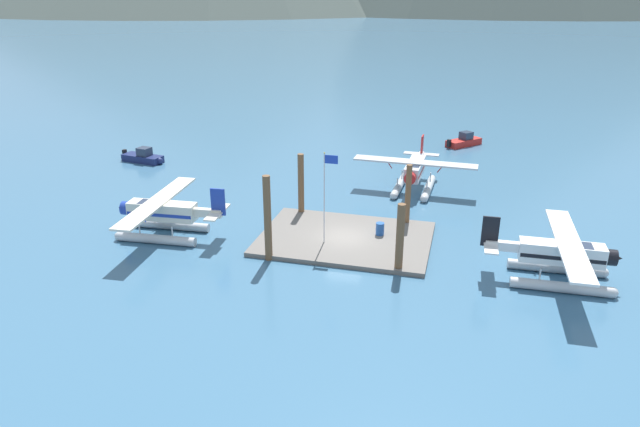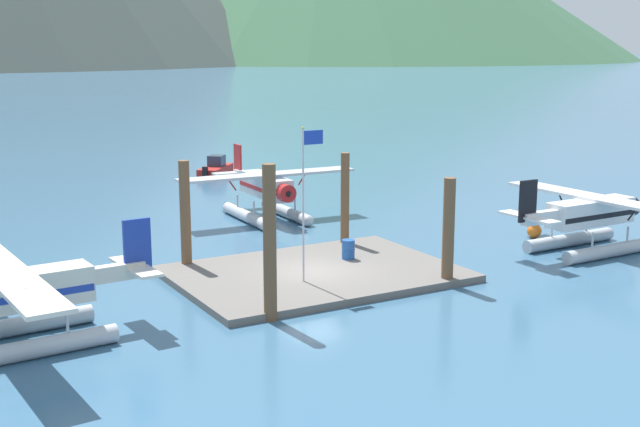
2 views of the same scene
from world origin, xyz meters
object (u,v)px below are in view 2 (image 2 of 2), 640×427
Objects in this scene: flagpole at (306,187)px; fuel_drum at (348,249)px; seaplane_white_stbd_aft at (591,220)px; seaplane_silver_bow_right at (266,192)px; mooring_buoy at (534,231)px; seaplane_cream_port_aft at (17,301)px; boat_red_open_north at (216,169)px.

fuel_drum is (3.35, 2.17, -3.47)m from flagpole.
seaplane_white_stbd_aft is at bearing -17.60° from fuel_drum.
seaplane_white_stbd_aft is at bearing -5.56° from flagpole.
mooring_buoy is at bearing -47.84° from seaplane_silver_bow_right.
seaplane_white_stbd_aft and seaplane_silver_bow_right have the same top height.
fuel_drum is 0.08× the size of seaplane_cream_port_aft.
mooring_buoy is 0.07× the size of seaplane_cream_port_aft.
seaplane_cream_port_aft and seaplane_silver_bow_right have the same top height.
seaplane_silver_bow_right is (1.20, 10.83, 0.84)m from fuel_drum.
fuel_drum is 0.08× the size of seaplane_white_stbd_aft.
fuel_drum is at bearing 162.40° from seaplane_white_stbd_aft.
seaplane_white_stbd_aft is (26.19, -0.13, 0.00)m from seaplane_cream_port_aft.
seaplane_cream_port_aft is (-11.48, -1.31, -2.63)m from flagpole.
mooring_buoy is at bearing -0.75° from fuel_drum.
flagpole reaches higher than boat_red_open_north.
boat_red_open_north is (5.01, 27.29, -0.25)m from fuel_drum.
seaplane_cream_port_aft is at bearing -122.81° from boat_red_open_north.
seaplane_white_stbd_aft is at bearing -86.43° from mooring_buoy.
seaplane_silver_bow_right is (4.55, 13.01, -2.63)m from flagpole.
seaplane_cream_port_aft is at bearing -172.69° from mooring_buoy.
boat_red_open_north is (19.84, 30.77, -1.09)m from seaplane_cream_port_aft.
seaplane_silver_bow_right is (16.03, 14.31, 0.00)m from seaplane_cream_port_aft.
flagpole is 14.03m from seaplane_silver_bow_right.
flagpole is 5.29m from fuel_drum.
flagpole reaches higher than seaplane_cream_port_aft.
flagpole is 30.85m from boat_red_open_north.
seaplane_silver_bow_right is (-10.16, 14.44, 0.00)m from seaplane_white_stbd_aft.
flagpole reaches higher than seaplane_white_stbd_aft.
seaplane_silver_bow_right reaches higher than mooring_buoy.
seaplane_white_stbd_aft reaches higher than boat_red_open_north.
fuel_drum is 1.19× the size of mooring_buoy.
seaplane_white_stbd_aft is at bearing -0.27° from seaplane_cream_port_aft.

